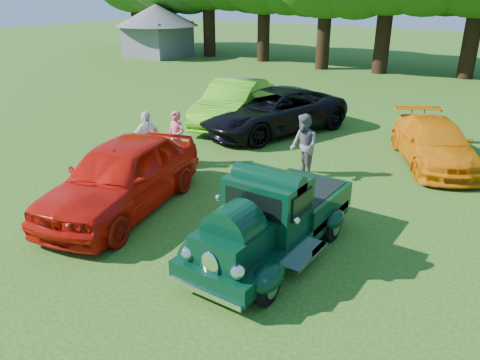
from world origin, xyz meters
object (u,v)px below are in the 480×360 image
Objects in this scene: spectator_white at (147,140)px; red_convertible at (122,176)px; gazebo at (157,24)px; back_car_black at (273,111)px; back_car_orange at (434,143)px; back_car_lime at (234,103)px; spectator_grey at (304,146)px; hero_pickup at (272,220)px; spectator_pink at (177,138)px.

red_convertible is at bearing -132.66° from spectator_white.
red_convertible is 27.88m from gazebo.
back_car_orange is at bearing 17.04° from back_car_black.
spectator_grey is at bearing -50.04° from back_car_lime.
hero_pickup is 9.82m from back_car_lime.
back_car_lime is 0.89× the size of back_car_black.
back_car_lime is at bearing 21.74° from spectator_white.
hero_pickup is 4.00m from red_convertible.
spectator_grey is 1.05× the size of spectator_white.
hero_pickup is 7.37m from back_car_orange.
back_car_lime is 0.79× the size of gazebo.
red_convertible is 3.28m from spectator_pink.
back_car_black is at bearing -18.59° from back_car_lime.
spectator_pink is at bearing -45.24° from gazebo.
spectator_white is at bearing 108.90° from red_convertible.
hero_pickup reaches higher than back_car_lime.
back_car_orange is 8.58m from spectator_white.
spectator_pink is at bearing 94.50° from red_convertible.
back_car_orange is at bearing -16.65° from back_car_lime.
spectator_pink is (-0.66, -4.56, 0.02)m from back_car_black.
spectator_white is 25.09m from gazebo.
hero_pickup is 0.87× the size of red_convertible.
gazebo reaches higher than spectator_white.
back_car_orange is at bearing 79.39° from hero_pickup.
spectator_white is at bearing -96.70° from back_car_lime.
spectator_grey is (2.57, 4.33, 0.04)m from red_convertible.
red_convertible is 0.99× the size of back_car_lime.
back_car_black is 5.74m from back_car_orange.
spectator_white is (-1.15, -5.30, 0.06)m from back_car_black.
gazebo is (-16.30, 12.94, 1.57)m from back_car_lime.
spectator_pink is (-6.39, -4.37, 0.16)m from back_car_orange.
spectator_white is (-1.54, 2.37, -0.01)m from red_convertible.
red_convertible is 2.83m from spectator_white.
spectator_pink is at bearing -89.79° from back_car_lime.
spectator_white reaches higher than spectator_pink.
back_car_black is 22.43m from gazebo.
spectator_grey is at bearing -160.82° from back_car_orange.
hero_pickup reaches higher than back_car_black.
hero_pickup is at bearing -96.80° from spectator_white.
back_car_orange is 27.39m from gazebo.
back_car_lime is at bearing 129.43° from hero_pickup.
back_car_black is at bearing 78.82° from red_convertible.
back_car_black is at bearing 120.49° from hero_pickup.
spectator_pink is 0.25× the size of gazebo.
back_car_black is (-4.38, 7.44, 0.05)m from hero_pickup.
back_car_black is 3.19× the size of spectator_grey.
red_convertible is 5.03m from spectator_grey.
hero_pickup is 0.86× the size of back_car_lime.
spectator_white is (-0.49, -0.74, 0.04)m from spectator_pink.
gazebo is (-22.54, 20.52, 1.66)m from hero_pickup.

